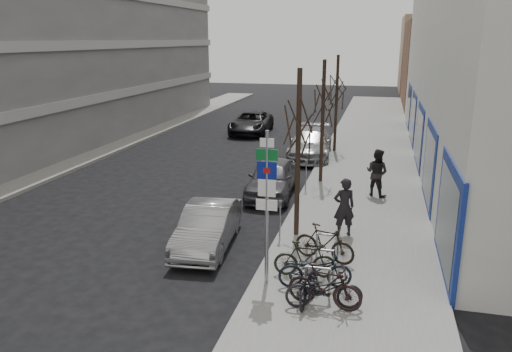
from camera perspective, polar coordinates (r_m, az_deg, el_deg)
The scene contains 25 objects.
ground at distance 14.20m, azimuth -8.48°, elevation -11.31°, with size 120.00×120.00×0.00m, color black.
sidewalk_east at distance 22.55m, azimuth 12.16°, elevation -1.07°, with size 5.00×70.00×0.15m, color slate.
sidewalk_west at distance 27.67m, azimuth -21.82°, elevation 1.21°, with size 3.00×70.00×0.15m, color slate.
brick_building_far at distance 52.32m, azimuth 23.34°, elevation 11.65°, with size 12.00×14.00×8.00m, color brown.
tan_building_far at distance 67.21m, azimuth 21.89°, elevation 12.79°, with size 13.00×12.00×9.00m, color #937A5B.
highway_sign_pole at distance 12.56m, azimuth 1.25°, elevation -2.62°, with size 0.55×0.10×4.20m.
bike_rack at distance 13.57m, azimuth 7.64°, elevation -9.51°, with size 0.66×2.26×0.83m.
tree_near at distance 15.51m, azimuth 4.93°, elevation 7.06°, with size 1.80×1.80×5.50m.
tree_mid at distance 21.91m, azimuth 7.73°, elevation 9.42°, with size 1.80×1.80×5.50m.
tree_far at distance 28.35m, azimuth 9.27°, elevation 10.70°, with size 1.80×1.80×5.50m.
meter_front at distance 15.90m, azimuth 2.76°, elevation -4.57°, with size 0.10×0.08×1.27m.
meter_mid at distance 21.07m, azimuth 5.73°, elevation 0.42°, with size 0.10×0.08×1.27m.
meter_back at distance 26.38m, azimuth 7.51°, elevation 3.42°, with size 0.10×0.08×1.27m.
bike_near_left at distance 12.46m, azimuth 6.03°, elevation -11.76°, with size 0.52×1.71×1.05m, color black.
bike_near_right at distance 12.18m, azimuth 7.84°, elevation -12.34°, with size 0.54×1.82×1.11m, color black.
bike_mid_curb at distance 13.02m, azimuth 6.79°, elevation -10.27°, with size 0.57×1.89×1.16m, color black.
bike_mid_inner at distance 13.57m, azimuth 5.64°, elevation -9.40°, with size 0.51×1.70×1.03m, color black.
bike_far_curb at distance 12.14m, azimuth 7.80°, elevation -12.39°, with size 0.56×1.84×1.13m, color black.
bike_far_inner at distance 14.54m, azimuth 7.84°, elevation -7.56°, with size 0.55×1.84×1.11m, color black.
parked_car_front at distance 15.73m, azimuth -5.56°, elevation -5.77°, with size 1.44×4.13×1.36m, color #9A999E.
parked_car_mid at distance 20.76m, azimuth 1.86°, elevation -0.20°, with size 1.79×4.44×1.51m, color #4F4F54.
parked_car_back at distance 27.59m, azimuth 6.23°, elevation 3.71°, with size 2.20×5.41×1.57m, color #9A999E.
lane_car at distance 34.64m, azimuth -0.55°, elevation 6.13°, with size 2.47×5.35×1.49m, color black.
pedestrian_near at distance 16.32m, azimuth 10.04°, elevation -3.51°, with size 0.70×0.46×1.93m, color black.
pedestrian_far at distance 20.73m, azimuth 13.65°, elevation 0.42°, with size 0.73×0.49×1.97m, color black.
Camera 1 is at (5.04, -11.66, 6.35)m, focal length 35.00 mm.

